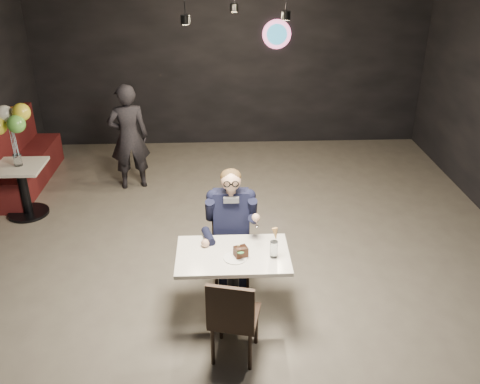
{
  "coord_description": "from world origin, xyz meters",
  "views": [
    {
      "loc": [
        -0.24,
        -4.62,
        3.5
      ],
      "look_at": [
        -0.03,
        0.13,
        1.12
      ],
      "focal_mm": 38.0,
      "sensor_mm": 36.0,
      "label": 1
    }
  ],
  "objects_px": {
    "main_table": "(233,285)",
    "sundae_glass": "(274,249)",
    "side_table": "(24,189)",
    "chair_far": "(231,248)",
    "seated_man": "(231,227)",
    "booth_bench": "(24,154)",
    "passerby": "(129,137)",
    "chair_near": "(235,314)",
    "balloon_vase": "(18,160)"
  },
  "relations": [
    {
      "from": "main_table",
      "to": "sundae_glass",
      "type": "xyz_separation_m",
      "value": [
        0.39,
        -0.07,
        0.46
      ]
    },
    {
      "from": "main_table",
      "to": "side_table",
      "type": "relative_size",
      "value": 1.38
    },
    {
      "from": "chair_far",
      "to": "sundae_glass",
      "type": "relative_size",
      "value": 5.37
    },
    {
      "from": "seated_man",
      "to": "booth_bench",
      "type": "relative_size",
      "value": 0.7
    },
    {
      "from": "seated_man",
      "to": "sundae_glass",
      "type": "bearing_deg",
      "value": -57.88
    },
    {
      "from": "booth_bench",
      "to": "passerby",
      "type": "xyz_separation_m",
      "value": [
        1.65,
        -0.15,
        0.3
      ]
    },
    {
      "from": "chair_far",
      "to": "sundae_glass",
      "type": "height_order",
      "value": "sundae_glass"
    },
    {
      "from": "booth_bench",
      "to": "side_table",
      "type": "bearing_deg",
      "value": -73.3
    },
    {
      "from": "chair_far",
      "to": "seated_man",
      "type": "relative_size",
      "value": 0.64
    },
    {
      "from": "chair_near",
      "to": "side_table",
      "type": "relative_size",
      "value": 1.15
    },
    {
      "from": "booth_bench",
      "to": "sundae_glass",
      "type": "bearing_deg",
      "value": -43.51
    },
    {
      "from": "sundae_glass",
      "to": "passerby",
      "type": "height_order",
      "value": "passerby"
    },
    {
      "from": "chair_far",
      "to": "sundae_glass",
      "type": "bearing_deg",
      "value": -57.88
    },
    {
      "from": "chair_far",
      "to": "chair_near",
      "type": "xyz_separation_m",
      "value": [
        0.0,
        -1.1,
        0.0
      ]
    },
    {
      "from": "chair_far",
      "to": "side_table",
      "type": "xyz_separation_m",
      "value": [
        -2.82,
        1.71,
        -0.06
      ]
    },
    {
      "from": "chair_near",
      "to": "balloon_vase",
      "type": "relative_size",
      "value": 5.78
    },
    {
      "from": "chair_near",
      "to": "side_table",
      "type": "xyz_separation_m",
      "value": [
        -2.82,
        2.81,
        -0.06
      ]
    },
    {
      "from": "sundae_glass",
      "to": "side_table",
      "type": "height_order",
      "value": "sundae_glass"
    },
    {
      "from": "main_table",
      "to": "passerby",
      "type": "xyz_separation_m",
      "value": [
        -1.47,
        3.11,
        0.44
      ]
    },
    {
      "from": "chair_near",
      "to": "booth_bench",
      "type": "xyz_separation_m",
      "value": [
        -3.12,
        3.81,
        0.06
      ]
    },
    {
      "from": "chair_near",
      "to": "balloon_vase",
      "type": "xyz_separation_m",
      "value": [
        -2.82,
        2.81,
        0.37
      ]
    },
    {
      "from": "seated_man",
      "to": "side_table",
      "type": "distance_m",
      "value": 3.32
    },
    {
      "from": "sundae_glass",
      "to": "side_table",
      "type": "bearing_deg",
      "value": 143.99
    },
    {
      "from": "chair_far",
      "to": "booth_bench",
      "type": "xyz_separation_m",
      "value": [
        -3.12,
        2.71,
        0.06
      ]
    },
    {
      "from": "seated_man",
      "to": "balloon_vase",
      "type": "relative_size",
      "value": 9.05
    },
    {
      "from": "chair_far",
      "to": "seated_man",
      "type": "xyz_separation_m",
      "value": [
        0.0,
        -0.0,
        0.26
      ]
    },
    {
      "from": "sundae_glass",
      "to": "balloon_vase",
      "type": "bearing_deg",
      "value": 143.99
    },
    {
      "from": "chair_far",
      "to": "chair_near",
      "type": "bearing_deg",
      "value": -90.0
    },
    {
      "from": "chair_near",
      "to": "seated_man",
      "type": "bearing_deg",
      "value": 103.32
    },
    {
      "from": "side_table",
      "to": "passerby",
      "type": "bearing_deg",
      "value": 32.1
    },
    {
      "from": "chair_near",
      "to": "sundae_glass",
      "type": "bearing_deg",
      "value": 63.95
    },
    {
      "from": "chair_far",
      "to": "side_table",
      "type": "relative_size",
      "value": 1.15
    },
    {
      "from": "chair_near",
      "to": "seated_man",
      "type": "distance_m",
      "value": 1.13
    },
    {
      "from": "seated_man",
      "to": "booth_bench",
      "type": "distance_m",
      "value": 4.14
    },
    {
      "from": "chair_near",
      "to": "sundae_glass",
      "type": "distance_m",
      "value": 0.72
    },
    {
      "from": "chair_far",
      "to": "seated_man",
      "type": "distance_m",
      "value": 0.26
    },
    {
      "from": "balloon_vase",
      "to": "chair_near",
      "type": "bearing_deg",
      "value": -44.9
    },
    {
      "from": "seated_man",
      "to": "side_table",
      "type": "bearing_deg",
      "value": 148.75
    },
    {
      "from": "chair_near",
      "to": "main_table",
      "type": "bearing_deg",
      "value": 103.32
    },
    {
      "from": "chair_near",
      "to": "passerby",
      "type": "distance_m",
      "value": 3.96
    },
    {
      "from": "seated_man",
      "to": "side_table",
      "type": "relative_size",
      "value": 1.8
    },
    {
      "from": "chair_far",
      "to": "side_table",
      "type": "distance_m",
      "value": 3.3
    },
    {
      "from": "seated_man",
      "to": "sundae_glass",
      "type": "height_order",
      "value": "seated_man"
    },
    {
      "from": "sundae_glass",
      "to": "balloon_vase",
      "type": "height_order",
      "value": "sundae_glass"
    },
    {
      "from": "passerby",
      "to": "main_table",
      "type": "bearing_deg",
      "value": 101.49
    },
    {
      "from": "sundae_glass",
      "to": "booth_bench",
      "type": "distance_m",
      "value": 4.86
    },
    {
      "from": "sundae_glass",
      "to": "passerby",
      "type": "distance_m",
      "value": 3.69
    },
    {
      "from": "balloon_vase",
      "to": "seated_man",
      "type": "bearing_deg",
      "value": -31.25
    },
    {
      "from": "chair_near",
      "to": "sundae_glass",
      "type": "relative_size",
      "value": 5.37
    },
    {
      "from": "main_table",
      "to": "side_table",
      "type": "xyz_separation_m",
      "value": [
        -2.82,
        2.26,
        0.02
      ]
    }
  ]
}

